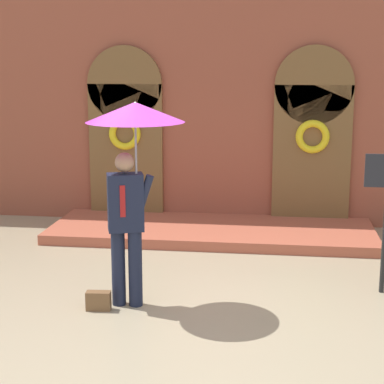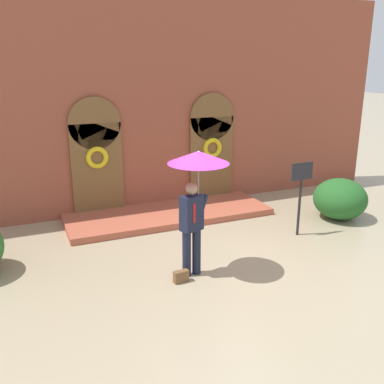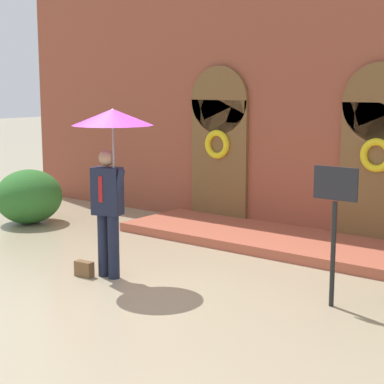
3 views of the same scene
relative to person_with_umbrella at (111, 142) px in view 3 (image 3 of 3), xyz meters
name	(u,v)px [view 3 (image 3 of 3)]	position (x,y,z in m)	size (l,w,h in m)	color
ground_plane	(146,285)	(0.57, 0.03, -1.91)	(80.00, 80.00, 0.00)	tan
building_facade	(300,85)	(0.57, 4.19, 0.77)	(14.00, 2.30, 5.60)	brown
person_with_umbrella	(111,142)	(0.00, 0.00, 0.00)	(1.10, 1.10, 2.36)	#191E33
handbag	(84,269)	(-0.39, -0.20, -1.80)	(0.28, 0.12, 0.22)	brown
sign_post	(335,213)	(2.91, 0.82, -0.75)	(0.56, 0.06, 1.72)	black
shrub_left	(29,197)	(-3.92, 1.60, -1.38)	(1.23, 1.33, 1.06)	#2D6B28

